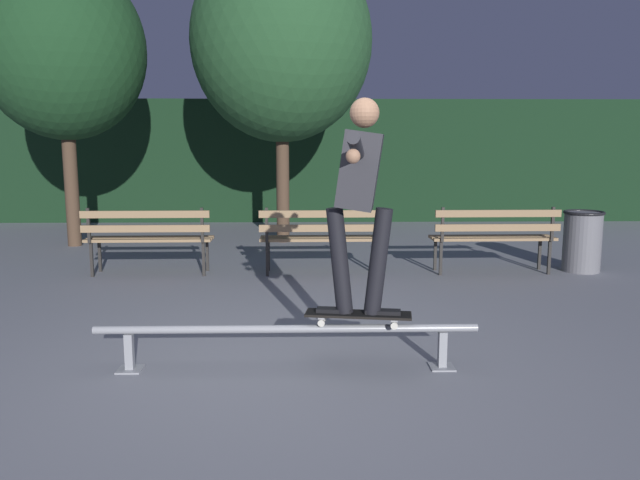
% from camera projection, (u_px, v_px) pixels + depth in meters
% --- Properties ---
extents(ground_plane, '(90.00, 90.00, 0.00)m').
position_uv_depth(ground_plane, '(287.00, 369.00, 4.56)').
color(ground_plane, slate).
extents(hedge_backdrop, '(24.00, 1.20, 2.62)m').
position_uv_depth(hedge_backdrop, '(300.00, 161.00, 13.65)').
color(hedge_backdrop, black).
rests_on(hedge_backdrop, ground).
extents(grind_rail, '(2.84, 0.18, 0.34)m').
position_uv_depth(grind_rail, '(287.00, 335.00, 4.53)').
color(grind_rail, gray).
rests_on(grind_rail, ground).
extents(skateboard, '(0.80, 0.31, 0.09)m').
position_uv_depth(skateboard, '(358.00, 315.00, 4.52)').
color(skateboard, black).
rests_on(skateboard, grind_rail).
extents(skateboarder, '(0.63, 1.40, 1.56)m').
position_uv_depth(skateboarder, '(360.00, 188.00, 4.37)').
color(skateboarder, black).
rests_on(skateboarder, skateboard).
extents(park_bench_leftmost, '(1.61, 0.43, 0.88)m').
position_uv_depth(park_bench_leftmost, '(148.00, 234.00, 7.78)').
color(park_bench_leftmost, '#282623').
rests_on(park_bench_leftmost, ground).
extents(park_bench_left_center, '(1.61, 0.43, 0.88)m').
position_uv_depth(park_bench_left_center, '(322.00, 233.00, 7.83)').
color(park_bench_left_center, '#282623').
rests_on(park_bench_left_center, ground).
extents(park_bench_right_center, '(1.61, 0.43, 0.88)m').
position_uv_depth(park_bench_right_center, '(494.00, 233.00, 7.88)').
color(park_bench_right_center, '#282623').
rests_on(park_bench_right_center, ground).
extents(tree_far_left, '(2.58, 2.58, 4.56)m').
position_uv_depth(tree_far_left, '(63.00, 50.00, 9.69)').
color(tree_far_left, '#4C3828').
rests_on(tree_far_left, ground).
extents(tree_behind_benches, '(2.99, 2.99, 4.99)m').
position_uv_depth(tree_behind_benches, '(281.00, 42.00, 10.08)').
color(tree_behind_benches, '#4C3828').
rests_on(tree_behind_benches, ground).
extents(trash_can, '(0.52, 0.52, 0.80)m').
position_uv_depth(trash_can, '(582.00, 240.00, 8.05)').
color(trash_can, slate).
rests_on(trash_can, ground).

